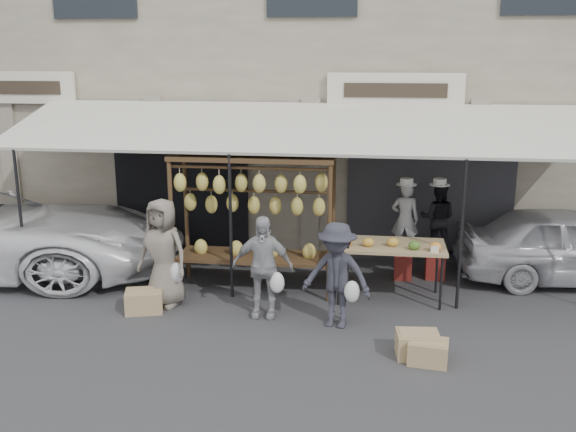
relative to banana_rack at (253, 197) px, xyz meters
name	(u,v)px	position (x,y,z in m)	size (l,w,h in m)	color
ground_plane	(284,330)	(0.71, -1.53, -1.57)	(90.00, 90.00, 0.00)	#2D2D30
shophouse	(325,60)	(0.71, 4.97, 2.08)	(24.00, 6.15, 7.30)	#AEA28D
awning	(304,129)	(0.72, 0.75, 1.00)	(10.00, 2.35, 2.92)	beige
banana_rack	(253,197)	(0.00, 0.00, 0.00)	(2.60, 0.90, 2.24)	black
produce_table	(390,247)	(2.18, -0.15, -0.70)	(1.70, 0.90, 1.04)	#9D855B
vendor_left	(405,220)	(2.44, 0.87, -0.52)	(0.46, 0.31, 1.27)	gray
vendor_right	(438,218)	(2.99, 0.97, -0.50)	(0.60, 0.46, 1.22)	black
customer_left	(163,253)	(-1.24, -0.84, -0.73)	(0.82, 0.53, 1.68)	slate
customer_mid	(263,267)	(0.33, -1.07, -0.80)	(0.90, 0.37, 1.53)	#A1A1A4
customer_right	(337,275)	(1.43, -1.29, -0.81)	(0.98, 0.57, 1.52)	#2E2E38
stool_left	(403,267)	(2.44, 0.87, -1.36)	(0.30, 0.30, 0.42)	maroon
stool_right	(435,265)	(2.99, 0.97, -1.34)	(0.32, 0.32, 0.45)	maroon
crate_near_a	(417,345)	(2.53, -2.09, -1.41)	(0.53, 0.41, 0.32)	tan
crate_near_b	(428,352)	(2.65, -2.25, -1.42)	(0.49, 0.37, 0.29)	tan
crate_far	(144,301)	(-1.47, -1.15, -1.40)	(0.55, 0.41, 0.33)	tan
sedan	(573,245)	(5.25, 1.10, -0.92)	(1.53, 3.80, 1.29)	#ADACB2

